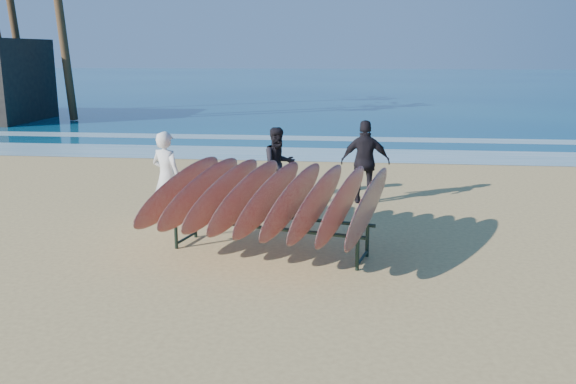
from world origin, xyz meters
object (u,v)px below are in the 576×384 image
Objects in this scene: surfboard_rack at (269,198)px; person_dark_b at (365,162)px; person_white at (167,177)px; person_dark_a at (278,164)px.

person_dark_b is at bearing 79.55° from surfboard_rack.
person_white is 1.09× the size of person_dark_a.
person_dark_a is (1.83, 1.87, -0.07)m from person_white.
surfboard_rack is at bearing 166.74° from person_white.
person_dark_b reaches higher than person_white.
person_dark_b is at bearing -129.71° from person_white.
person_white is 4.08m from person_dark_b.
person_white reaches higher than person_dark_a.
person_dark_a is at bearing -0.95° from person_dark_b.
person_white is 0.98× the size of person_dark_b.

